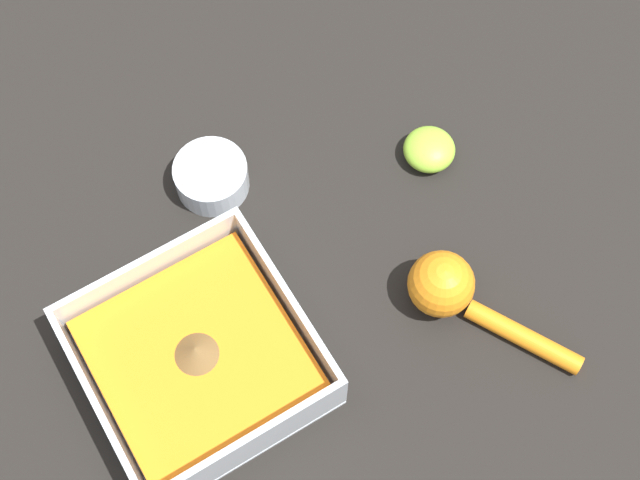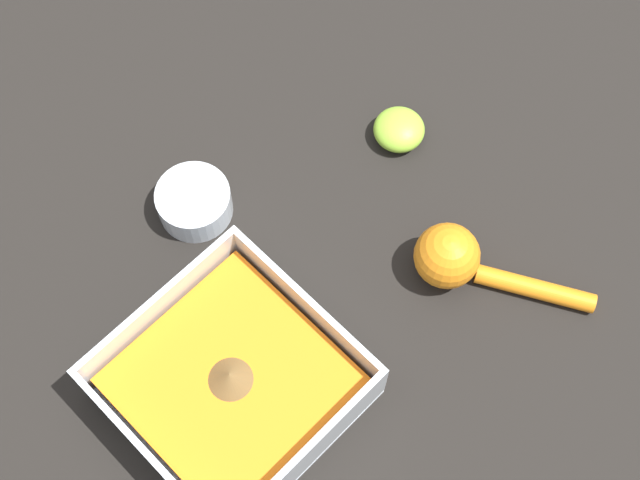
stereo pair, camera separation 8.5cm
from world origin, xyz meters
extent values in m
plane|color=black|center=(0.00, 0.00, 0.00)|extent=(4.00, 4.00, 0.00)
cube|color=silver|center=(-0.01, 0.03, 0.00)|extent=(0.19, 0.19, 0.01)
cube|color=silver|center=(-0.01, 0.12, 0.04)|extent=(0.19, 0.01, 0.06)
cube|color=silver|center=(-0.01, -0.06, 0.04)|extent=(0.19, 0.01, 0.06)
cube|color=silver|center=(0.08, 0.03, 0.04)|extent=(0.01, 0.18, 0.06)
cube|color=silver|center=(-0.11, 0.03, 0.04)|extent=(0.01, 0.18, 0.06)
cube|color=orange|center=(-0.01, 0.03, 0.03)|extent=(0.18, 0.18, 0.04)
cone|color=brown|center=(-0.01, 0.03, 0.05)|extent=(0.04, 0.04, 0.02)
cylinder|color=silver|center=(0.15, -0.07, 0.02)|extent=(0.07, 0.07, 0.03)
cylinder|color=brown|center=(0.15, -0.07, 0.01)|extent=(0.07, 0.07, 0.02)
sphere|color=orange|center=(-0.07, -0.20, 0.03)|extent=(0.06, 0.06, 0.06)
cylinder|color=orange|center=(-0.15, -0.24, 0.01)|extent=(0.11, 0.07, 0.02)
ellipsoid|color=#93CC38|center=(0.07, -0.28, 0.01)|extent=(0.05, 0.05, 0.03)
camera|label=1|loc=(-0.27, 0.06, 0.81)|focal=50.00mm
camera|label=2|loc=(-0.22, 0.12, 0.81)|focal=50.00mm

